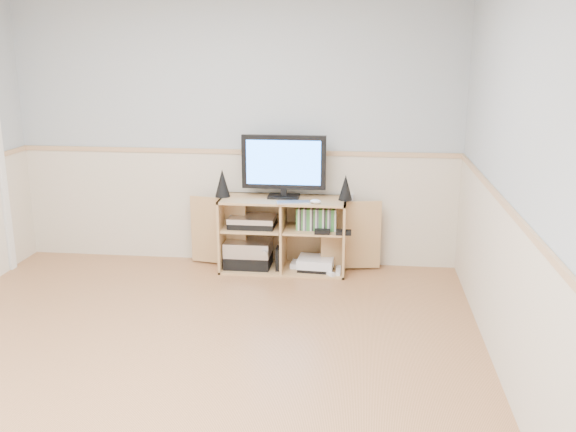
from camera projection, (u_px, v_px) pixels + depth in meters
The scene contains 11 objects.
room at pixel (153, 177), 3.66m from camera, with size 4.04×4.54×2.54m.
media_cabinet at pixel (284, 232), 5.70m from camera, with size 1.71×0.41×0.65m.
monitor at pixel (284, 164), 5.53m from camera, with size 0.73×0.18×0.55m.
speaker_left at pixel (222, 183), 5.61m from camera, with size 0.13×0.13×0.25m, color black.
speaker_right at pixel (346, 187), 5.50m from camera, with size 0.12×0.12×0.22m, color black.
keyboard at pixel (293, 202), 5.42m from camera, with size 0.28×0.11×0.01m, color silver.
mouse at pixel (316, 201), 5.39m from camera, with size 0.10×0.06×0.04m, color white.
av_components at pixel (250, 245), 5.71m from camera, with size 0.50×0.30×0.47m.
game_consoles at pixel (315, 264), 5.67m from camera, with size 0.45×0.30×0.11m.
game_cases at pixel (317, 219), 5.56m from camera, with size 0.34×0.14×0.19m, color #3F8C3F.
wall_outlet at pixel (346, 200), 5.72m from camera, with size 0.12×0.03×0.12m, color white.
Camera 1 is at (1.12, -3.36, 1.94)m, focal length 40.00 mm.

